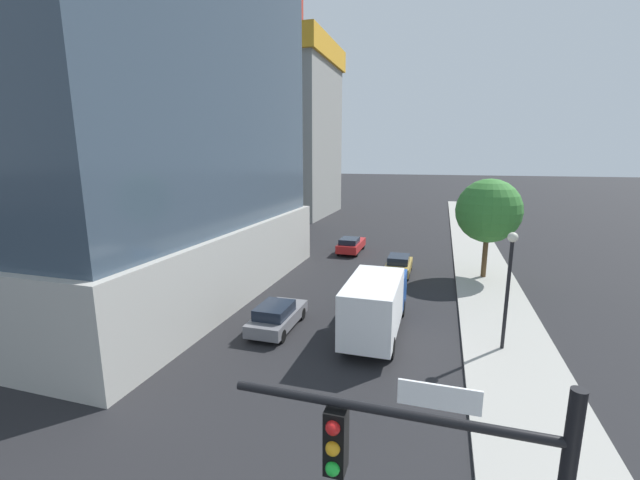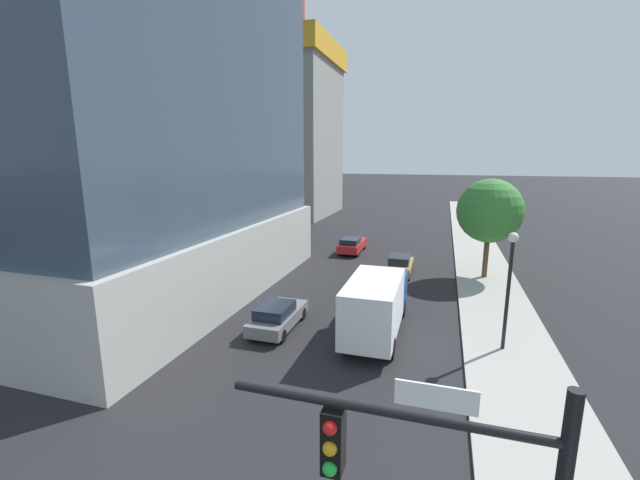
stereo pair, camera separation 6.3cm
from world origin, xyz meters
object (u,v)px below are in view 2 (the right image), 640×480
object	(u,v)px
construction_building	(286,122)
street_tree	(490,211)
car_red	(352,245)
street_lamp	(510,273)
car_gray	(277,316)
box_truck	(376,302)
car_gold	(400,265)

from	to	relation	value
construction_building	street_tree	size ratio (longest dim) A/B	4.75
street_tree	car_red	world-z (taller)	street_tree
street_lamp	car_gray	xyz separation A→B (m)	(-10.80, -0.75, -3.01)
box_truck	car_gold	bearing A→B (deg)	90.00
street_tree	construction_building	bearing A→B (deg)	133.55
car_gold	car_red	size ratio (longest dim) A/B	0.89
construction_building	street_lamp	xyz separation A→B (m)	(25.98, -39.30, -9.97)
car_gray	box_truck	bearing A→B (deg)	8.73
car_gray	box_truck	distance (m)	5.12
construction_building	car_red	size ratio (longest dim) A/B	7.29
street_tree	box_truck	distance (m)	13.60
car_gold	car_red	xyz separation A→B (m)	(-4.96, 5.82, 0.02)
street_tree	car_gold	xyz separation A→B (m)	(-6.04, -0.68, -4.24)
street_tree	car_gold	size ratio (longest dim) A/B	1.72
car_gray	car_gold	world-z (taller)	car_gold
construction_building	car_red	world-z (taller)	construction_building
street_lamp	street_tree	size ratio (longest dim) A/B	0.76
construction_building	street_lamp	world-z (taller)	construction_building
street_lamp	car_red	distance (m)	20.28
car_gray	car_gold	distance (m)	12.83
car_red	box_truck	world-z (taller)	box_truck
car_red	box_truck	bearing A→B (deg)	-73.64
box_truck	car_gray	bearing A→B (deg)	-171.27
car_gray	car_gold	xyz separation A→B (m)	(4.96, 11.83, 0.02)
box_truck	car_red	bearing A→B (deg)	106.36
street_lamp	car_gold	world-z (taller)	street_lamp
car_gray	street_lamp	bearing A→B (deg)	3.95
construction_building	car_red	bearing A→B (deg)	-55.88
box_truck	construction_building	bearing A→B (deg)	117.13
street_lamp	box_truck	distance (m)	6.17
street_lamp	car_red	size ratio (longest dim) A/B	1.17
car_gold	street_tree	bearing A→B (deg)	6.45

